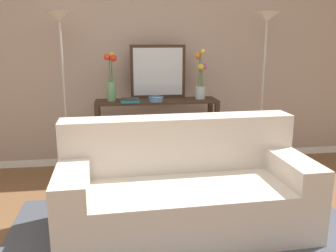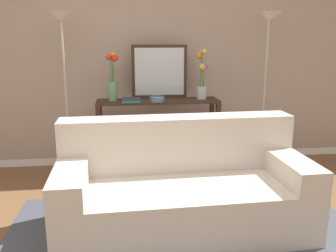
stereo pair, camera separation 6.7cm
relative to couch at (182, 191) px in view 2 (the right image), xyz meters
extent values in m
cube|color=white|center=(-0.36, 1.73, -0.27)|extent=(12.00, 0.15, 0.09)
cube|color=tan|center=(-0.36, 1.73, 1.18)|extent=(12.00, 0.14, 2.82)
cube|color=#474C56|center=(0.00, -0.16, -0.31)|extent=(2.82, 1.63, 0.01)
cube|color=beige|center=(0.00, -0.06, -0.10)|extent=(1.98, 0.92, 0.42)
cube|color=beige|center=(-0.01, 0.25, 0.34)|extent=(1.97, 0.31, 0.46)
cube|color=beige|center=(-0.86, -0.08, -0.01)|extent=(0.26, 0.88, 0.60)
cube|color=beige|center=(0.86, -0.04, -0.01)|extent=(0.26, 0.88, 0.60)
cube|color=#382619|center=(-0.07, 1.32, 0.52)|extent=(1.38, 0.35, 0.03)
cube|color=#382619|center=(-0.07, 1.32, -0.17)|extent=(1.27, 0.30, 0.01)
cube|color=#382619|center=(-0.73, 1.18, 0.09)|extent=(0.05, 0.05, 0.82)
cube|color=#382619|center=(0.60, 1.18, 0.09)|extent=(0.05, 0.05, 0.82)
cube|color=#382619|center=(-0.73, 1.47, 0.09)|extent=(0.05, 0.05, 0.82)
cube|color=#382619|center=(0.60, 1.47, 0.09)|extent=(0.05, 0.05, 0.82)
cylinder|color=#B7B2A8|center=(-1.07, 1.25, -0.30)|extent=(0.26, 0.26, 0.02)
cylinder|color=#B7B2A8|center=(-1.07, 1.25, 0.54)|extent=(0.02, 0.02, 1.66)
cone|color=silver|center=(-1.07, 1.25, 1.42)|extent=(0.28, 0.28, 0.10)
cylinder|color=#B7B2A8|center=(1.15, 1.25, -0.30)|extent=(0.26, 0.26, 0.02)
cylinder|color=#B7B2A8|center=(1.15, 1.25, 0.55)|extent=(0.02, 0.02, 1.68)
cone|color=silver|center=(1.15, 1.25, 1.44)|extent=(0.28, 0.28, 0.10)
cube|color=#382619|center=(-0.03, 1.47, 0.84)|extent=(0.64, 0.02, 0.61)
cube|color=silver|center=(-0.03, 1.46, 0.84)|extent=(0.57, 0.01, 0.54)
cylinder|color=#669E6B|center=(-0.57, 1.33, 0.64)|extent=(0.10, 0.10, 0.21)
cylinder|color=#3D7538|center=(-0.59, 1.33, 0.88)|extent=(0.02, 0.04, 0.27)
sphere|color=red|center=(-0.61, 1.34, 1.01)|extent=(0.07, 0.07, 0.07)
cylinder|color=#3D7538|center=(-0.58, 1.34, 0.88)|extent=(0.02, 0.04, 0.27)
sphere|color=#31A7DA|center=(-0.60, 1.35, 1.02)|extent=(0.05, 0.05, 0.05)
cylinder|color=#3D7538|center=(-0.56, 1.33, 0.87)|extent=(0.01, 0.04, 0.25)
sphere|color=red|center=(-0.54, 1.32, 1.00)|extent=(0.07, 0.07, 0.07)
cylinder|color=#3D7538|center=(-0.57, 1.34, 0.89)|extent=(0.02, 0.02, 0.29)
sphere|color=gold|center=(-0.56, 1.36, 1.03)|extent=(0.06, 0.06, 0.06)
cylinder|color=silver|center=(0.44, 1.33, 0.60)|extent=(0.11, 0.11, 0.14)
cylinder|color=#3D7538|center=(0.42, 1.34, 0.85)|extent=(0.02, 0.03, 0.35)
sphere|color=orange|center=(0.40, 1.35, 1.02)|extent=(0.07, 0.07, 0.07)
cylinder|color=#3D7538|center=(0.45, 1.32, 0.79)|extent=(0.02, 0.02, 0.23)
sphere|color=#7748DB|center=(0.47, 1.31, 0.91)|extent=(0.05, 0.05, 0.05)
cylinder|color=#3D7538|center=(0.45, 1.32, 0.79)|extent=(0.02, 0.02, 0.23)
sphere|color=#CC3F83|center=(0.47, 1.31, 0.90)|extent=(0.06, 0.06, 0.06)
cylinder|color=#3D7538|center=(0.43, 1.32, 0.79)|extent=(0.02, 0.01, 0.22)
sphere|color=gold|center=(0.43, 1.30, 0.90)|extent=(0.07, 0.07, 0.07)
cylinder|color=#3D7538|center=(0.44, 1.32, 0.87)|extent=(0.04, 0.02, 0.39)
sphere|color=gold|center=(0.45, 1.30, 1.07)|extent=(0.06, 0.06, 0.06)
cylinder|color=#4C7093|center=(-0.09, 1.22, 0.55)|extent=(0.17, 0.17, 0.05)
torus|color=#4C7093|center=(-0.09, 1.22, 0.58)|extent=(0.17, 0.17, 0.01)
cube|color=#1E7075|center=(-0.37, 1.21, 0.54)|extent=(0.20, 0.15, 0.03)
cube|color=#2D2D33|center=(-0.37, 1.21, 0.57)|extent=(0.20, 0.15, 0.02)
cube|color=tan|center=(-0.62, 1.32, -0.25)|extent=(0.03, 0.13, 0.12)
cube|color=#236033|center=(-0.57, 1.32, -0.27)|extent=(0.05, 0.17, 0.10)
cube|color=#B77F33|center=(-0.53, 1.32, -0.25)|extent=(0.04, 0.18, 0.12)
cube|color=#1E7075|center=(-0.49, 1.32, -0.25)|extent=(0.03, 0.16, 0.12)
cube|color=navy|center=(-0.44, 1.32, -0.27)|extent=(0.06, 0.14, 0.10)
cube|color=silver|center=(-0.40, 1.32, -0.26)|extent=(0.03, 0.17, 0.10)
cube|color=maroon|center=(-0.36, 1.32, -0.26)|extent=(0.04, 0.16, 0.12)
cube|color=#6B3360|center=(-0.31, 1.32, -0.26)|extent=(0.06, 0.16, 0.11)
camera|label=1|loc=(-0.52, -2.64, 1.19)|focal=38.15mm
camera|label=2|loc=(-0.45, -2.65, 1.19)|focal=38.15mm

